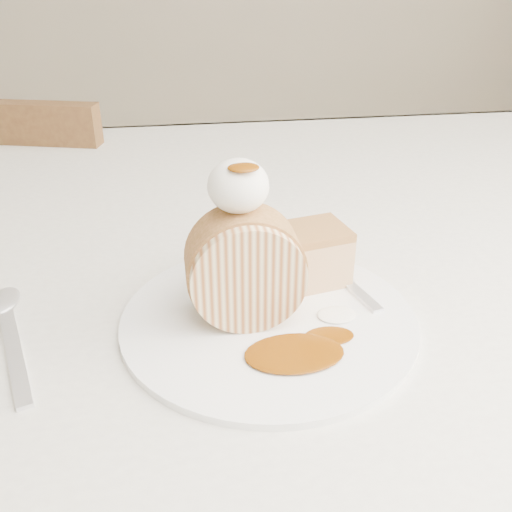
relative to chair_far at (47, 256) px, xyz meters
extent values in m
cube|color=silver|center=(0.36, -0.48, 0.26)|extent=(1.40, 0.90, 0.04)
cube|color=silver|center=(0.36, -0.03, 0.14)|extent=(1.40, 0.01, 0.28)
cylinder|color=brown|center=(0.98, -0.11, -0.11)|extent=(0.06, 0.06, 0.71)
cube|color=brown|center=(0.02, 0.08, -0.07)|extent=(0.48, 0.48, 0.04)
cube|color=brown|center=(-0.03, -0.09, 0.15)|extent=(0.38, 0.14, 0.41)
cylinder|color=brown|center=(0.22, 0.19, -0.28)|extent=(0.03, 0.03, 0.38)
cylinder|color=brown|center=(-0.10, 0.28, -0.28)|extent=(0.03, 0.03, 0.38)
cylinder|color=brown|center=(0.14, -0.13, -0.28)|extent=(0.03, 0.03, 0.38)
cylinder|color=white|center=(0.36, -0.70, 0.29)|extent=(0.32, 0.32, 0.01)
cylinder|color=beige|center=(0.34, -0.69, 0.34)|extent=(0.10, 0.06, 0.10)
cube|color=#AD7141|center=(0.41, -0.64, 0.31)|extent=(0.07, 0.07, 0.05)
ellipsoid|color=white|center=(0.34, -0.68, 0.41)|extent=(0.05, 0.05, 0.05)
ellipsoid|color=#653004|center=(0.34, -0.69, 0.44)|extent=(0.03, 0.02, 0.01)
cube|color=silver|center=(0.45, -0.65, 0.29)|extent=(0.06, 0.16, 0.00)
cube|color=silver|center=(0.14, -0.72, 0.28)|extent=(0.08, 0.17, 0.00)
camera|label=1|loc=(0.29, -1.12, 0.58)|focal=40.00mm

